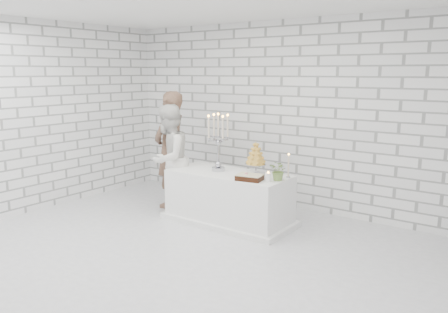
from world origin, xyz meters
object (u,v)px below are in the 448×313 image
Objects in this scene: bride at (169,159)px; candelabra at (218,142)px; croquembouche at (256,158)px; cake_table at (229,198)px; groom at (170,150)px.

candelabra is at bearing 82.82° from bride.
candelabra is at bearing -165.76° from croquembouche.
bride is 3.59× the size of croquembouche.
croquembouche is at bearing 23.28° from cake_table.
cake_table is 1.39m from groom.
bride is at bearing -173.86° from cake_table.
groom reaches higher than candelabra.
groom is 1.10m from candelabra.
candelabra reaches higher than croquembouche.
groom is at bearing -158.39° from bride.
croquembouche is at bearing 85.13° from bride.
bride is 0.94m from candelabra.
croquembouche is (0.36, 0.16, 0.61)m from cake_table.
croquembouche is at bearing 82.66° from groom.
groom is 1.62m from croquembouche.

